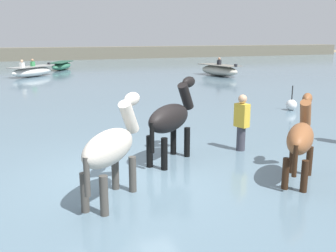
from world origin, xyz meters
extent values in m
plane|color=#84755B|center=(0.00, 0.00, 0.00)|extent=(120.00, 120.00, 0.00)
cube|color=slate|center=(0.00, 10.00, 0.16)|extent=(90.00, 90.00, 0.32)
ellipsoid|color=brown|center=(2.79, -1.36, 1.14)|extent=(1.24, 1.22, 0.52)
cylinder|color=black|center=(3.01, -0.93, 0.44)|extent=(0.12, 0.12, 0.88)
cylinder|color=black|center=(3.23, -1.15, 0.44)|extent=(0.12, 0.12, 0.88)
cylinder|color=black|center=(2.36, -1.57, 0.44)|extent=(0.12, 0.12, 0.88)
cylinder|color=black|center=(2.58, -1.79, 0.44)|extent=(0.12, 0.12, 0.88)
cylinder|color=brown|center=(3.28, -0.88, 1.46)|extent=(0.48, 0.48, 0.59)
ellipsoid|color=brown|center=(3.37, -0.79, 1.74)|extent=(0.45, 0.44, 0.22)
cylinder|color=black|center=(2.35, -1.79, 0.90)|extent=(0.08, 0.08, 0.56)
ellipsoid|color=black|center=(1.02, 0.57, 1.26)|extent=(1.42, 1.29, 0.57)
cylinder|color=black|center=(1.30, 1.02, 0.49)|extent=(0.13, 0.13, 0.97)
cylinder|color=black|center=(1.52, 0.76, 0.49)|extent=(0.13, 0.13, 0.97)
cylinder|color=black|center=(0.53, 0.39, 0.49)|extent=(0.13, 0.13, 0.97)
cylinder|color=black|center=(0.74, 0.12, 0.49)|extent=(0.13, 0.13, 0.97)
cylinder|color=black|center=(1.60, 1.05, 1.62)|extent=(0.55, 0.51, 0.66)
ellipsoid|color=black|center=(1.71, 1.14, 1.92)|extent=(0.51, 0.47, 0.25)
cylinder|color=black|center=(0.50, 0.14, 0.99)|extent=(0.09, 0.09, 0.61)
ellipsoid|color=beige|center=(-0.59, -0.97, 1.22)|extent=(1.27, 1.35, 0.55)
cylinder|color=#45423C|center=(-0.39, -0.50, 0.47)|extent=(0.13, 0.13, 0.94)
cylinder|color=#45423C|center=(-0.15, -0.72, 0.47)|extent=(0.13, 0.13, 0.94)
cylinder|color=#45423C|center=(-1.04, -1.22, 0.47)|extent=(0.13, 0.13, 0.94)
cylinder|color=#45423C|center=(-0.79, -1.44, 0.47)|extent=(0.13, 0.13, 0.94)
cylinder|color=beige|center=(-0.11, -0.43, 1.56)|extent=(0.50, 0.52, 0.63)
ellipsoid|color=beige|center=(-0.02, -0.32, 1.85)|extent=(0.46, 0.49, 0.24)
cylinder|color=#45423C|center=(-1.03, -1.46, 0.96)|extent=(0.09, 0.09, 0.59)
ellipsoid|color=#337556|center=(1.32, 24.54, 0.60)|extent=(2.31, 3.48, 0.58)
cube|color=#1E4634|center=(1.32, 24.54, 0.91)|extent=(2.22, 3.34, 0.04)
ellipsoid|color=#B2AD9E|center=(10.60, 16.07, 0.66)|extent=(1.88, 3.51, 0.69)
cube|color=slate|center=(10.60, 16.07, 1.02)|extent=(1.81, 3.37, 0.04)
cube|color=black|center=(10.91, 14.51, 1.09)|extent=(0.18, 0.15, 0.18)
cube|color=#232328|center=(10.58, 16.07, 1.19)|extent=(0.23, 0.29, 0.30)
sphere|color=#A37556|center=(10.58, 16.07, 1.43)|extent=(0.18, 0.18, 0.18)
ellipsoid|color=silver|center=(-1.00, 20.01, 0.63)|extent=(3.20, 3.23, 0.62)
cube|color=gray|center=(-1.00, 20.01, 0.96)|extent=(3.07, 3.10, 0.04)
cube|color=black|center=(0.15, 21.18, 1.03)|extent=(0.20, 0.20, 0.18)
cube|color=white|center=(-1.59, 19.25, 1.13)|extent=(0.31, 0.31, 0.30)
sphere|color=tan|center=(-1.59, 19.25, 1.37)|extent=(0.18, 0.18, 0.18)
cube|color=#388E51|center=(-0.94, 19.95, 1.13)|extent=(0.31, 0.31, 0.30)
sphere|color=#A37556|center=(-0.94, 19.95, 1.37)|extent=(0.18, 0.18, 0.18)
cylinder|color=#383842|center=(2.88, 0.74, 0.44)|extent=(0.20, 0.20, 0.88)
cube|color=gold|center=(2.88, 0.74, 1.15)|extent=(0.29, 0.37, 0.54)
sphere|color=tan|center=(2.88, 0.74, 1.53)|extent=(0.20, 0.20, 0.20)
sphere|color=silver|center=(7.20, 4.39, 0.51)|extent=(0.38, 0.38, 0.38)
cylinder|color=black|center=(7.20, 4.39, 0.95)|extent=(0.04, 0.04, 0.50)
cube|color=#605B4C|center=(0.00, 37.80, 0.83)|extent=(80.00, 2.40, 1.66)
camera|label=1|loc=(-1.81, -6.74, 2.93)|focal=41.30mm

